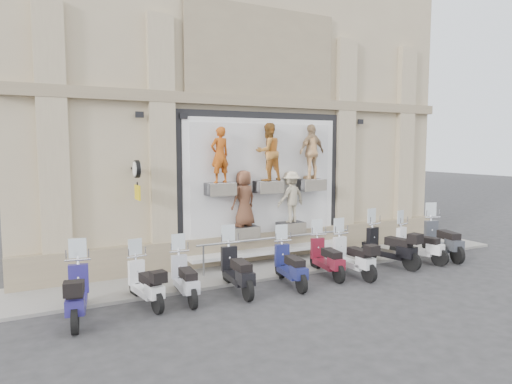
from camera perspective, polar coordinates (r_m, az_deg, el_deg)
ground at (r=11.86m, az=7.73°, el=-11.62°), size 90.00×90.00×0.00m
sidewalk at (r=13.54m, az=2.52°, el=-9.19°), size 16.00×2.20×0.08m
building at (r=17.67m, az=-5.62°, el=13.76°), size 14.00×8.60×12.00m
shop_vitrine at (r=13.74m, az=1.52°, el=1.05°), size 5.60×0.83×4.30m
guard_rail at (r=13.36m, az=2.75°, el=-7.52°), size 5.06×0.10×0.93m
clock_sign_bracket at (r=12.01m, az=-14.67°, el=2.09°), size 0.10×0.80×1.02m
scooter_a at (r=10.03m, az=-21.52°, el=-10.51°), size 0.89×2.01×1.57m
scooter_b at (r=10.53m, az=-13.68°, el=-9.97°), size 0.75×1.79×1.41m
scooter_c at (r=10.71m, az=-8.88°, el=-9.52°), size 0.64×1.81×1.44m
scooter_d at (r=11.12m, az=-2.39°, el=-8.58°), size 0.71×1.95×1.56m
scooter_e at (r=11.67m, az=4.33°, el=-8.11°), size 0.78×1.87×1.47m
scooter_f at (r=12.59m, az=8.85°, el=-7.14°), size 0.78×1.87×1.47m
scooter_g at (r=12.75m, az=11.98°, el=-6.94°), size 0.54×1.86×1.51m
scooter_h at (r=14.04m, az=16.39°, el=-5.60°), size 0.98×2.11×1.65m
scooter_i at (r=14.81m, az=19.65°, el=-5.35°), size 1.03×1.96×1.53m
scooter_j at (r=15.59m, az=22.31°, el=-4.61°), size 1.13×2.16×1.69m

